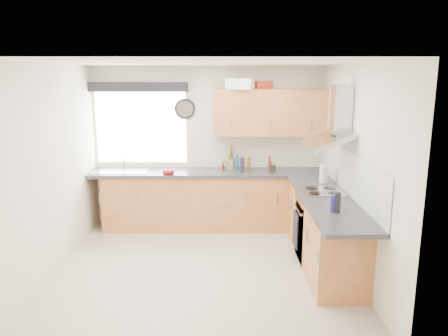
{
  "coord_description": "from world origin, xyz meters",
  "views": [
    {
      "loc": [
        0.23,
        -5.05,
        2.38
      ],
      "look_at": [
        0.25,
        0.85,
        1.1
      ],
      "focal_mm": 35.0,
      "sensor_mm": 36.0,
      "label": 1
    }
  ],
  "objects_px": {
    "oven": "(321,228)",
    "upper_cabinets": "(270,112)",
    "extractor_hood": "(334,124)",
    "washing_machine": "(174,202)"
  },
  "relations": [
    {
      "from": "oven",
      "to": "upper_cabinets",
      "type": "height_order",
      "value": "upper_cabinets"
    },
    {
      "from": "extractor_hood",
      "to": "upper_cabinets",
      "type": "height_order",
      "value": "upper_cabinets"
    },
    {
      "from": "extractor_hood",
      "to": "upper_cabinets",
      "type": "xyz_separation_m",
      "value": [
        -0.65,
        1.33,
        0.03
      ]
    },
    {
      "from": "oven",
      "to": "washing_machine",
      "type": "relative_size",
      "value": 1.05
    },
    {
      "from": "oven",
      "to": "washing_machine",
      "type": "bearing_deg",
      "value": 148.96
    },
    {
      "from": "upper_cabinets",
      "to": "washing_machine",
      "type": "xyz_separation_m",
      "value": [
        -1.48,
        -0.1,
        -1.39
      ]
    },
    {
      "from": "extractor_hood",
      "to": "oven",
      "type": "bearing_deg",
      "value": 180.0
    },
    {
      "from": "oven",
      "to": "upper_cabinets",
      "type": "relative_size",
      "value": 0.5
    },
    {
      "from": "extractor_hood",
      "to": "washing_machine",
      "type": "distance_m",
      "value": 2.81
    },
    {
      "from": "upper_cabinets",
      "to": "extractor_hood",
      "type": "bearing_deg",
      "value": -63.87
    }
  ]
}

